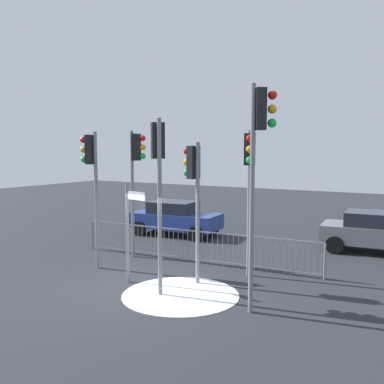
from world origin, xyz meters
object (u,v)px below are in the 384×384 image
at_px(traffic_light_mid_right, 259,148).
at_px(car_grey_near, 376,232).
at_px(traffic_light_foreground_right, 136,165).
at_px(traffic_light_rear_right, 194,180).
at_px(traffic_light_rear_left, 249,170).
at_px(car_blue_mid, 175,217).
at_px(traffic_light_mid_left, 92,169).
at_px(direction_sign_post, 129,227).
at_px(traffic_light_foreground_left, 158,166).

relative_size(traffic_light_mid_right, car_grey_near, 1.30).
xyz_separation_m(traffic_light_foreground_right, traffic_light_mid_right, (5.46, -2.60, 0.55)).
height_order(traffic_light_foreground_right, car_grey_near, traffic_light_foreground_right).
distance_m(traffic_light_rear_right, traffic_light_rear_left, 1.67).
relative_size(car_blue_mid, car_grey_near, 1.00).
bearing_deg(traffic_light_mid_right, traffic_light_rear_right, -147.34).
distance_m(traffic_light_mid_left, traffic_light_mid_right, 5.90).
height_order(traffic_light_rear_left, traffic_light_mid_right, traffic_light_mid_right).
relative_size(traffic_light_rear_right, car_grey_near, 0.99).
relative_size(traffic_light_rear_left, direction_sign_post, 1.51).
bearing_deg(car_grey_near, traffic_light_rear_right, -126.67).
xyz_separation_m(traffic_light_mid_right, direction_sign_post, (-3.86, 0.23, -2.15)).
height_order(traffic_light_rear_left, traffic_light_mid_left, traffic_light_rear_left).
xyz_separation_m(traffic_light_foreground_right, car_grey_near, (7.03, 4.89, -2.41)).
bearing_deg(car_grey_near, traffic_light_mid_right, -106.62).
bearing_deg(traffic_light_foreground_right, traffic_light_rear_left, 75.61).
relative_size(traffic_light_foreground_right, traffic_light_rear_left, 1.02).
xyz_separation_m(traffic_light_rear_left, traffic_light_mid_left, (-4.57, -1.55, -0.00)).
relative_size(traffic_light_foreground_left, car_blue_mid, 1.13).
height_order(traffic_light_foreground_right, direction_sign_post, traffic_light_foreground_right).
bearing_deg(traffic_light_mid_left, direction_sign_post, -118.55).
bearing_deg(traffic_light_foreground_left, traffic_light_rear_left, 12.79).
bearing_deg(traffic_light_mid_right, traffic_light_rear_left, 176.52).
relative_size(traffic_light_foreground_right, traffic_light_mid_right, 0.85).
xyz_separation_m(traffic_light_mid_right, car_grey_near, (1.57, 7.50, -2.96)).
bearing_deg(traffic_light_rear_right, car_grey_near, -17.12).
height_order(direction_sign_post, car_blue_mid, direction_sign_post).
distance_m(traffic_light_rear_left, car_grey_near, 6.27).
xyz_separation_m(traffic_light_rear_left, traffic_light_mid_right, (1.23, -2.40, 0.61)).
bearing_deg(direction_sign_post, traffic_light_foreground_left, -1.49).
bearing_deg(traffic_light_foreground_left, car_grey_near, 13.72).
distance_m(traffic_light_rear_left, traffic_light_mid_left, 4.83).
relative_size(traffic_light_mid_right, car_blue_mid, 1.30).
height_order(traffic_light_mid_left, direction_sign_post, traffic_light_mid_left).
xyz_separation_m(car_blue_mid, car_grey_near, (7.97, 0.99, 0.00)).
xyz_separation_m(traffic_light_rear_right, traffic_light_foreground_left, (-0.30, -1.25, 0.42)).
relative_size(traffic_light_mid_left, car_blue_mid, 1.08).
relative_size(traffic_light_rear_left, car_grey_near, 1.08).
height_order(traffic_light_mid_left, car_grey_near, traffic_light_mid_left).
bearing_deg(car_blue_mid, traffic_light_rear_right, -57.92).
bearing_deg(traffic_light_rear_right, traffic_light_mid_right, -102.01).
relative_size(traffic_light_foreground_right, traffic_light_foreground_left, 0.97).
bearing_deg(car_blue_mid, direction_sign_post, -73.18).
relative_size(traffic_light_foreground_left, traffic_light_rear_left, 1.05).
relative_size(traffic_light_rear_left, traffic_light_mid_left, 1.00).
bearing_deg(traffic_light_rear_right, car_blue_mid, 52.00).
bearing_deg(traffic_light_rear_left, traffic_light_foreground_right, -24.86).
relative_size(direction_sign_post, car_grey_near, 0.71).
relative_size(traffic_light_rear_left, traffic_light_mid_right, 0.83).
height_order(traffic_light_rear_right, traffic_light_rear_left, traffic_light_rear_left).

